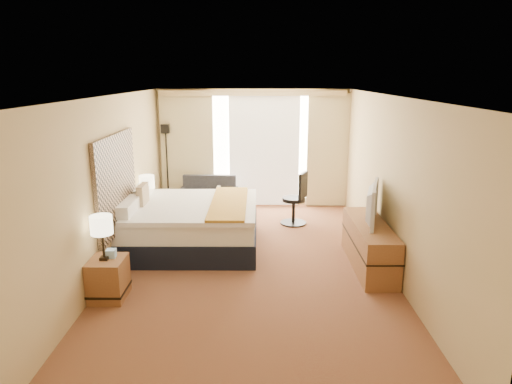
{
  "coord_description": "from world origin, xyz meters",
  "views": [
    {
      "loc": [
        0.12,
        -6.6,
        2.89
      ],
      "look_at": [
        0.08,
        0.4,
        1.09
      ],
      "focal_mm": 32.0,
      "sensor_mm": 36.0,
      "label": 1
    }
  ],
  "objects_px": {
    "bed": "(190,224)",
    "floor_lamp": "(166,149)",
    "nightstand_left": "(108,279)",
    "lamp_right": "(147,182)",
    "nightstand_right": "(151,220)",
    "desk_chair": "(296,201)",
    "television": "(367,203)",
    "lamp_left": "(101,226)",
    "loveseat": "(209,201)",
    "media_dresser": "(369,245)"
  },
  "relations": [
    {
      "from": "bed",
      "to": "floor_lamp",
      "type": "relative_size",
      "value": 1.22
    },
    {
      "from": "nightstand_left",
      "to": "lamp_right",
      "type": "relative_size",
      "value": 0.95
    },
    {
      "from": "floor_lamp",
      "to": "lamp_right",
      "type": "relative_size",
      "value": 3.23
    },
    {
      "from": "nightstand_right",
      "to": "floor_lamp",
      "type": "bearing_deg",
      "value": 90.93
    },
    {
      "from": "floor_lamp",
      "to": "desk_chair",
      "type": "xyz_separation_m",
      "value": [
        2.77,
        -1.22,
        -0.84
      ]
    },
    {
      "from": "nightstand_right",
      "to": "nightstand_left",
      "type": "bearing_deg",
      "value": -90.0
    },
    {
      "from": "nightstand_left",
      "to": "television",
      "type": "distance_m",
      "value": 3.89
    },
    {
      "from": "desk_chair",
      "to": "nightstand_left",
      "type": "bearing_deg",
      "value": -107.66
    },
    {
      "from": "bed",
      "to": "desk_chair",
      "type": "relative_size",
      "value": 2.14
    },
    {
      "from": "nightstand_left",
      "to": "floor_lamp",
      "type": "bearing_deg",
      "value": 90.4
    },
    {
      "from": "bed",
      "to": "television",
      "type": "xyz_separation_m",
      "value": [
        2.84,
        -0.77,
        0.6
      ]
    },
    {
      "from": "floor_lamp",
      "to": "bed",
      "type": "bearing_deg",
      "value": -71.12
    },
    {
      "from": "lamp_right",
      "to": "television",
      "type": "height_order",
      "value": "television"
    },
    {
      "from": "bed",
      "to": "lamp_right",
      "type": "distance_m",
      "value": 1.2
    },
    {
      "from": "lamp_left",
      "to": "bed",
      "type": "bearing_deg",
      "value": 66.48
    },
    {
      "from": "loveseat",
      "to": "lamp_right",
      "type": "relative_size",
      "value": 2.18
    },
    {
      "from": "lamp_left",
      "to": "media_dresser",
      "type": "bearing_deg",
      "value": 15.91
    },
    {
      "from": "lamp_right",
      "to": "bed",
      "type": "bearing_deg",
      "value": -35.65
    },
    {
      "from": "desk_chair",
      "to": "lamp_right",
      "type": "relative_size",
      "value": 1.84
    },
    {
      "from": "media_dresser",
      "to": "floor_lamp",
      "type": "relative_size",
      "value": 0.97
    },
    {
      "from": "floor_lamp",
      "to": "media_dresser",
      "type": "bearing_deg",
      "value": -41.5
    },
    {
      "from": "desk_chair",
      "to": "television",
      "type": "xyz_separation_m",
      "value": [
        0.91,
        -1.99,
        0.53
      ]
    },
    {
      "from": "loveseat",
      "to": "floor_lamp",
      "type": "bearing_deg",
      "value": 156.2
    },
    {
      "from": "loveseat",
      "to": "television",
      "type": "bearing_deg",
      "value": -44.21
    },
    {
      "from": "floor_lamp",
      "to": "lamp_left",
      "type": "xyz_separation_m",
      "value": [
        0.01,
        -4.36,
        -0.3
      ]
    },
    {
      "from": "nightstand_right",
      "to": "television",
      "type": "relative_size",
      "value": 0.53
    },
    {
      "from": "nightstand_left",
      "to": "bed",
      "type": "relative_size",
      "value": 0.24
    },
    {
      "from": "desk_chair",
      "to": "bed",
      "type": "bearing_deg",
      "value": -124.02
    },
    {
      "from": "bed",
      "to": "desk_chair",
      "type": "bearing_deg",
      "value": 32.37
    },
    {
      "from": "media_dresser",
      "to": "television",
      "type": "xyz_separation_m",
      "value": [
        -0.05,
        0.08,
        0.65
      ]
    },
    {
      "from": "nightstand_right",
      "to": "bed",
      "type": "height_order",
      "value": "bed"
    },
    {
      "from": "media_dresser",
      "to": "loveseat",
      "type": "relative_size",
      "value": 1.43
    },
    {
      "from": "lamp_right",
      "to": "loveseat",
      "type": "bearing_deg",
      "value": 55.37
    },
    {
      "from": "nightstand_left",
      "to": "lamp_left",
      "type": "height_order",
      "value": "lamp_left"
    },
    {
      "from": "loveseat",
      "to": "nightstand_right",
      "type": "bearing_deg",
      "value": -122.11
    },
    {
      "from": "floor_lamp",
      "to": "lamp_left",
      "type": "distance_m",
      "value": 4.37
    },
    {
      "from": "nightstand_right",
      "to": "media_dresser",
      "type": "xyz_separation_m",
      "value": [
        3.7,
        -1.45,
        0.07
      ]
    },
    {
      "from": "media_dresser",
      "to": "floor_lamp",
      "type": "bearing_deg",
      "value": 138.5
    },
    {
      "from": "nightstand_right",
      "to": "lamp_left",
      "type": "xyz_separation_m",
      "value": [
        -0.02,
        -2.51,
        0.74
      ]
    },
    {
      "from": "nightstand_left",
      "to": "nightstand_right",
      "type": "relative_size",
      "value": 1.0
    },
    {
      "from": "media_dresser",
      "to": "floor_lamp",
      "type": "height_order",
      "value": "floor_lamp"
    },
    {
      "from": "nightstand_left",
      "to": "nightstand_right",
      "type": "bearing_deg",
      "value": 90.0
    },
    {
      "from": "media_dresser",
      "to": "desk_chair",
      "type": "xyz_separation_m",
      "value": [
        -0.96,
        2.08,
        0.12
      ]
    },
    {
      "from": "desk_chair",
      "to": "floor_lamp",
      "type": "bearing_deg",
      "value": 179.82
    },
    {
      "from": "lamp_left",
      "to": "lamp_right",
      "type": "bearing_deg",
      "value": 90.36
    },
    {
      "from": "floor_lamp",
      "to": "lamp_right",
      "type": "xyz_separation_m",
      "value": [
        -0.01,
        -1.84,
        -0.32
      ]
    },
    {
      "from": "bed",
      "to": "loveseat",
      "type": "height_order",
      "value": "bed"
    },
    {
      "from": "nightstand_left",
      "to": "desk_chair",
      "type": "xyz_separation_m",
      "value": [
        2.74,
        3.13,
        0.2
      ]
    },
    {
      "from": "media_dresser",
      "to": "television",
      "type": "distance_m",
      "value": 0.66
    },
    {
      "from": "loveseat",
      "to": "desk_chair",
      "type": "height_order",
      "value": "desk_chair"
    }
  ]
}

